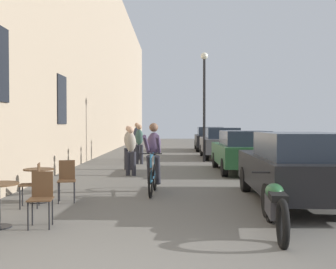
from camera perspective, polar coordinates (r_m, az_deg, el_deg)
name	(u,v)px	position (r m, az deg, el deg)	size (l,w,h in m)	color
building_facade_left	(80,35)	(18.67, -12.56, 13.81)	(0.54, 68.00, 11.38)	tan
cafe_chair_near_toward_street	(41,195)	(6.89, -17.70, -8.25)	(0.43, 0.43, 0.89)	black
cafe_table_mid	(39,178)	(9.02, -18.04, -5.95)	(0.64, 0.64, 0.72)	black
cafe_chair_mid_toward_street	(67,178)	(8.92, -14.31, -6.03)	(0.45, 0.45, 0.89)	black
cafe_chair_mid_toward_wall	(33,182)	(8.49, -18.72, -6.43)	(0.45, 0.45, 0.89)	black
cyclist_on_bicycle	(153,160)	(9.76, -2.12, -3.63)	(0.52, 1.76, 1.74)	black
pedestrian_near	(131,148)	(13.06, -5.35, -1.94)	(0.36, 0.27, 1.61)	#26262D
pedestrian_mid	(129,145)	(14.83, -5.66, -1.49)	(0.37, 0.28, 1.64)	#26262D
pedestrian_far	(139,142)	(16.88, -4.14, -1.04)	(0.38, 0.30, 1.68)	#26262D
pedestrian_furthest	(137,139)	(19.09, -4.48, -0.61)	(0.36, 0.26, 1.77)	#26262D
street_lamp	(204,93)	(17.96, 5.22, 6.00)	(0.32, 0.32, 4.90)	black
parked_car_nearest	(295,167)	(8.80, 17.74, -4.43)	(1.89, 4.28, 1.51)	black
parked_car_second	(242,151)	(14.22, 10.55, -2.28)	(1.75, 4.11, 1.46)	#23512D
parked_car_third	(220,142)	(19.95, 7.53, -1.13)	(1.83, 4.30, 1.53)	#595960
parked_car_fourth	(209,138)	(25.76, 5.96, -0.56)	(1.91, 4.34, 1.53)	black
parked_motorcycle	(275,206)	(6.45, 15.14, -9.90)	(0.62, 2.14, 0.92)	black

